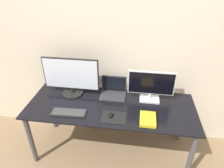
{
  "coord_description": "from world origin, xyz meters",
  "views": [
    {
      "loc": [
        0.27,
        -1.42,
        2.08
      ],
      "look_at": [
        0.0,
        0.45,
        0.94
      ],
      "focal_mm": 32.0,
      "sensor_mm": 36.0,
      "label": 1
    }
  ],
  "objects_px": {
    "laptop": "(114,91)",
    "book": "(148,119)",
    "monitor_right": "(151,86)",
    "mouse": "(111,115)",
    "keyboard": "(69,113)",
    "monitor_left": "(71,77)"
  },
  "relations": [
    {
      "from": "monitor_left",
      "to": "mouse",
      "type": "distance_m",
      "value": 0.68
    },
    {
      "from": "laptop",
      "to": "keyboard",
      "type": "height_order",
      "value": "laptop"
    },
    {
      "from": "monitor_right",
      "to": "keyboard",
      "type": "bearing_deg",
      "value": -156.3
    },
    {
      "from": "monitor_left",
      "to": "book",
      "type": "distance_m",
      "value": 1.0
    },
    {
      "from": "book",
      "to": "mouse",
      "type": "bearing_deg",
      "value": 179.22
    },
    {
      "from": "monitor_left",
      "to": "mouse",
      "type": "bearing_deg",
      "value": -35.11
    },
    {
      "from": "monitor_right",
      "to": "keyboard",
      "type": "relative_size",
      "value": 1.37
    },
    {
      "from": "laptop",
      "to": "monitor_left",
      "type": "bearing_deg",
      "value": -175.18
    },
    {
      "from": "monitor_left",
      "to": "laptop",
      "type": "distance_m",
      "value": 0.53
    },
    {
      "from": "keyboard",
      "to": "mouse",
      "type": "height_order",
      "value": "mouse"
    },
    {
      "from": "monitor_right",
      "to": "book",
      "type": "bearing_deg",
      "value": -93.35
    },
    {
      "from": "keyboard",
      "to": "mouse",
      "type": "relative_size",
      "value": 5.44
    },
    {
      "from": "mouse",
      "to": "monitor_right",
      "type": "bearing_deg",
      "value": 42.54
    },
    {
      "from": "monitor_left",
      "to": "monitor_right",
      "type": "distance_m",
      "value": 0.93
    },
    {
      "from": "monitor_right",
      "to": "mouse",
      "type": "distance_m",
      "value": 0.57
    },
    {
      "from": "laptop",
      "to": "book",
      "type": "distance_m",
      "value": 0.58
    },
    {
      "from": "monitor_left",
      "to": "keyboard",
      "type": "xyz_separation_m",
      "value": [
        0.07,
        -0.37,
        -0.22
      ]
    },
    {
      "from": "laptop",
      "to": "mouse",
      "type": "distance_m",
      "value": 0.41
    },
    {
      "from": "monitor_right",
      "to": "book",
      "type": "height_order",
      "value": "monitor_right"
    },
    {
      "from": "monitor_right",
      "to": "book",
      "type": "distance_m",
      "value": 0.41
    },
    {
      "from": "monitor_right",
      "to": "keyboard",
      "type": "height_order",
      "value": "monitor_right"
    },
    {
      "from": "laptop",
      "to": "book",
      "type": "relative_size",
      "value": 1.37
    }
  ]
}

